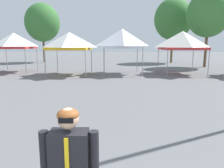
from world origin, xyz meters
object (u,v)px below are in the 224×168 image
(canopy_tent_left_of_center, at_px, (69,41))
(canopy_tent_behind_right, at_px, (182,40))
(canopy_tent_behind_center, at_px, (14,41))
(tree_behind_tents_center, at_px, (42,23))
(canopy_tent_far_left, at_px, (122,39))
(tree_behind_tents_right, at_px, (208,14))
(tree_behind_tents_left, at_px, (173,19))

(canopy_tent_left_of_center, height_order, canopy_tent_behind_right, canopy_tent_behind_right)
(canopy_tent_left_of_center, bearing_deg, canopy_tent_behind_center, 163.86)
(canopy_tent_left_of_center, xyz_separation_m, tree_behind_tents_center, (-6.39, 12.16, 2.58))
(canopy_tent_far_left, xyz_separation_m, tree_behind_tents_center, (-10.54, 11.39, 2.38))
(canopy_tent_behind_center, height_order, tree_behind_tents_right, tree_behind_tents_right)
(tree_behind_tents_center, xyz_separation_m, tree_behind_tents_left, (17.24, 0.05, 0.37))
(tree_behind_tents_left, bearing_deg, canopy_tent_behind_center, -146.27)
(canopy_tent_far_left, height_order, tree_behind_tents_right, tree_behind_tents_right)
(tree_behind_tents_center, bearing_deg, canopy_tent_far_left, -47.22)
(canopy_tent_far_left, xyz_separation_m, canopy_tent_behind_right, (4.92, 0.20, -0.14))
(canopy_tent_far_left, bearing_deg, canopy_tent_left_of_center, -169.51)
(canopy_tent_far_left, height_order, canopy_tent_behind_right, canopy_tent_far_left)
(canopy_tent_left_of_center, xyz_separation_m, tree_behind_tents_right, (13.16, 6.62, 2.87))
(canopy_tent_far_left, height_order, tree_behind_tents_center, tree_behind_tents_center)
(tree_behind_tents_left, bearing_deg, tree_behind_tents_center, -179.82)
(canopy_tent_far_left, xyz_separation_m, tree_behind_tents_left, (6.70, 11.44, 2.75))
(canopy_tent_behind_right, relative_size, tree_behind_tents_left, 0.42)
(canopy_tent_left_of_center, xyz_separation_m, canopy_tent_behind_right, (9.07, 0.97, 0.06))
(canopy_tent_far_left, distance_m, tree_behind_tents_center, 15.70)
(canopy_tent_behind_center, relative_size, tree_behind_tents_left, 0.41)
(canopy_tent_far_left, distance_m, tree_behind_tents_left, 13.54)
(tree_behind_tents_right, bearing_deg, canopy_tent_behind_center, -164.44)
(canopy_tent_behind_right, height_order, tree_behind_tents_center, tree_behind_tents_center)
(tree_behind_tents_right, relative_size, tree_behind_tents_center, 1.03)
(tree_behind_tents_right, distance_m, tree_behind_tents_center, 20.32)
(canopy_tent_left_of_center, distance_m, tree_behind_tents_left, 16.60)
(tree_behind_tents_center, height_order, tree_behind_tents_left, tree_behind_tents_left)
(tree_behind_tents_right, bearing_deg, canopy_tent_left_of_center, -153.32)
(canopy_tent_left_of_center, bearing_deg, tree_behind_tents_center, 117.71)
(canopy_tent_behind_center, height_order, canopy_tent_far_left, canopy_tent_far_left)
(canopy_tent_far_left, bearing_deg, canopy_tent_behind_right, 2.33)
(canopy_tent_far_left, relative_size, canopy_tent_behind_right, 1.05)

